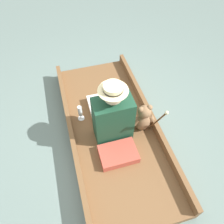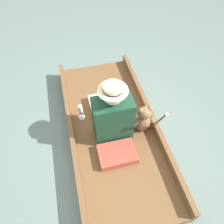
% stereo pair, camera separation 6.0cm
% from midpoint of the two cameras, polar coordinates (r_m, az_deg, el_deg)
% --- Properties ---
extents(ground_plane, '(16.00, 16.00, 0.00)m').
position_cam_midpoint_polar(ground_plane, '(3.15, 0.58, -5.34)').
color(ground_plane, slate).
extents(punt_boat, '(1.18, 2.70, 0.27)m').
position_cam_midpoint_polar(punt_boat, '(3.08, 0.60, -4.52)').
color(punt_boat, brown).
rests_on(punt_boat, ground_plane).
extents(seat_cushion, '(0.47, 0.33, 0.10)m').
position_cam_midpoint_polar(seat_cushion, '(2.76, 2.00, -10.92)').
color(seat_cushion, '#B24738').
rests_on(seat_cushion, punt_boat).
extents(seated_person, '(0.48, 0.85, 0.92)m').
position_cam_midpoint_polar(seated_person, '(2.74, 0.43, -0.61)').
color(seated_person, white).
rests_on(seated_person, punt_boat).
extents(teddy_bear, '(0.33, 0.19, 0.47)m').
position_cam_midpoint_polar(teddy_bear, '(2.87, 8.82, -1.94)').
color(teddy_bear, '#846042').
rests_on(teddy_bear, punt_boat).
extents(wine_glass, '(0.09, 0.09, 0.25)m').
position_cam_midpoint_polar(wine_glass, '(3.03, -7.59, 0.30)').
color(wine_glass, silver).
rests_on(wine_glass, punt_boat).
extents(walking_cane, '(0.04, 0.30, 0.69)m').
position_cam_midpoint_polar(walking_cane, '(2.65, 12.74, -2.32)').
color(walking_cane, brown).
rests_on(walking_cane, punt_boat).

